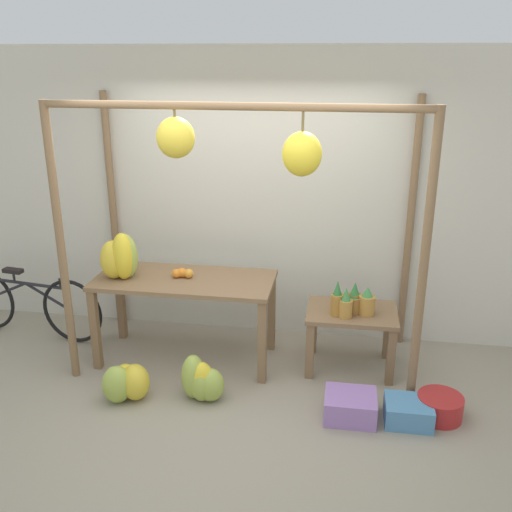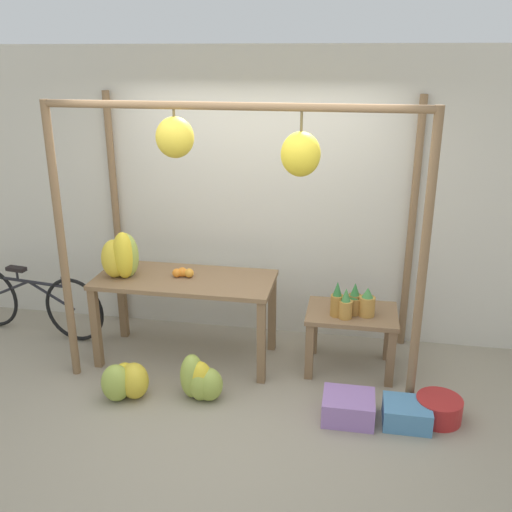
# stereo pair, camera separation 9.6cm
# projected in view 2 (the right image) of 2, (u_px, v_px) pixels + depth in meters

# --- Properties ---
(ground_plane) EXTENTS (20.00, 20.00, 0.00)m
(ground_plane) POSITION_uv_depth(u_px,v_px,m) (226.00, 409.00, 4.62)
(ground_plane) COLOR gray
(shop_wall_back) EXTENTS (8.00, 0.08, 2.80)m
(shop_wall_back) POSITION_uv_depth(u_px,v_px,m) (259.00, 197.00, 5.53)
(shop_wall_back) COLOR beige
(shop_wall_back) RESTS_ON ground_plane
(stall_awning) EXTENTS (2.98, 1.27, 2.39)m
(stall_awning) POSITION_uv_depth(u_px,v_px,m) (242.00, 187.00, 4.54)
(stall_awning) COLOR brown
(stall_awning) RESTS_ON ground_plane
(display_table_main) EXTENTS (1.61, 0.70, 0.81)m
(display_table_main) POSITION_uv_depth(u_px,v_px,m) (185.00, 290.00, 5.18)
(display_table_main) COLOR brown
(display_table_main) RESTS_ON ground_plane
(display_table_side) EXTENTS (0.79, 0.56, 0.57)m
(display_table_side) POSITION_uv_depth(u_px,v_px,m) (351.00, 324.00, 5.07)
(display_table_side) COLOR brown
(display_table_side) RESTS_ON ground_plane
(banana_pile_on_table) EXTENTS (0.38, 0.35, 0.43)m
(banana_pile_on_table) POSITION_uv_depth(u_px,v_px,m) (123.00, 256.00, 5.10)
(banana_pile_on_table) COLOR #9EB247
(banana_pile_on_table) RESTS_ON display_table_main
(orange_pile) EXTENTS (0.20, 0.11, 0.09)m
(orange_pile) POSITION_uv_depth(u_px,v_px,m) (183.00, 273.00, 5.14)
(orange_pile) COLOR orange
(orange_pile) RESTS_ON display_table_main
(pineapple_cluster) EXTENTS (0.38, 0.24, 0.32)m
(pineapple_cluster) POSITION_uv_depth(u_px,v_px,m) (353.00, 303.00, 4.93)
(pineapple_cluster) COLOR olive
(pineapple_cluster) RESTS_ON display_table_side
(banana_pile_ground_left) EXTENTS (0.44, 0.38, 0.33)m
(banana_pile_ground_left) POSITION_uv_depth(u_px,v_px,m) (126.00, 381.00, 4.73)
(banana_pile_ground_left) COLOR gold
(banana_pile_ground_left) RESTS_ON ground_plane
(banana_pile_ground_right) EXTENTS (0.37, 0.28, 0.39)m
(banana_pile_ground_right) POSITION_uv_depth(u_px,v_px,m) (200.00, 381.00, 4.71)
(banana_pile_ground_right) COLOR #9EB247
(banana_pile_ground_right) RESTS_ON ground_plane
(fruit_crate_white) EXTENTS (0.40, 0.35, 0.20)m
(fruit_crate_white) POSITION_uv_depth(u_px,v_px,m) (348.00, 407.00, 4.47)
(fruit_crate_white) COLOR #9970B7
(fruit_crate_white) RESTS_ON ground_plane
(blue_bucket) EXTENTS (0.36, 0.36, 0.19)m
(blue_bucket) POSITION_uv_depth(u_px,v_px,m) (439.00, 409.00, 4.46)
(blue_bucket) COLOR #AD2323
(blue_bucket) RESTS_ON ground_plane
(parked_bicycle) EXTENTS (1.67, 0.27, 0.71)m
(parked_bicycle) POSITION_uv_depth(u_px,v_px,m) (31.00, 301.00, 5.77)
(parked_bicycle) COLOR black
(parked_bicycle) RESTS_ON ground_plane
(fruit_crate_purple) EXTENTS (0.36, 0.31, 0.18)m
(fruit_crate_purple) POSITION_uv_depth(u_px,v_px,m) (407.00, 414.00, 4.41)
(fruit_crate_purple) COLOR #4C84B2
(fruit_crate_purple) RESTS_ON ground_plane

